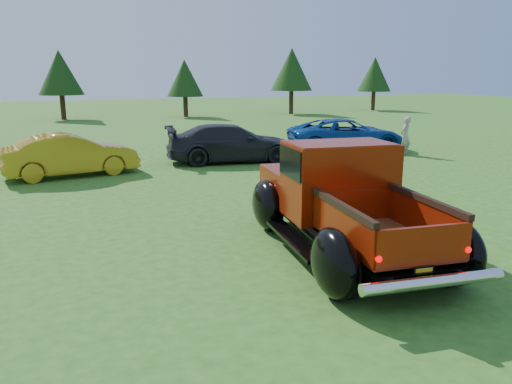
% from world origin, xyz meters
% --- Properties ---
extents(ground, '(120.00, 120.00, 0.00)m').
position_xyz_m(ground, '(0.00, 0.00, 0.00)').
color(ground, '#2B5919').
rests_on(ground, ground).
extents(tree_mid_left, '(3.20, 3.20, 5.00)m').
position_xyz_m(tree_mid_left, '(-3.00, 31.00, 3.38)').
color(tree_mid_left, '#332114').
rests_on(tree_mid_left, ground).
extents(tree_mid_right, '(2.82, 2.82, 4.40)m').
position_xyz_m(tree_mid_right, '(6.00, 30.00, 2.97)').
color(tree_mid_right, '#332114').
rests_on(tree_mid_right, ground).
extents(tree_east, '(3.46, 3.46, 5.40)m').
position_xyz_m(tree_east, '(15.00, 29.50, 3.66)').
color(tree_east, '#332114').
rests_on(tree_east, ground).
extents(tree_far_east, '(3.07, 3.07, 4.80)m').
position_xyz_m(tree_far_east, '(24.00, 30.50, 3.25)').
color(tree_far_east, '#332114').
rests_on(tree_far_east, ground).
extents(pickup_truck, '(3.16, 5.71, 2.04)m').
position_xyz_m(pickup_truck, '(0.94, -0.82, 0.97)').
color(pickup_truck, black).
rests_on(pickup_truck, ground).
extents(show_car_yellow, '(4.42, 2.13, 1.40)m').
position_xyz_m(show_car_yellow, '(-3.50, 8.49, 0.70)').
color(show_car_yellow, '#B38817').
rests_on(show_car_yellow, ground).
extents(show_car_grey, '(5.17, 2.72, 1.43)m').
position_xyz_m(show_car_grey, '(2.32, 9.08, 0.71)').
color(show_car_grey, black).
rests_on(show_car_grey, ground).
extents(show_car_blue, '(5.41, 3.29, 1.40)m').
position_xyz_m(show_car_blue, '(7.91, 9.81, 0.70)').
color(show_car_blue, navy).
rests_on(show_car_blue, ground).
extents(spectator, '(0.69, 0.62, 1.58)m').
position_xyz_m(spectator, '(9.51, 7.85, 0.79)').
color(spectator, '#A2998D').
rests_on(spectator, ground).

